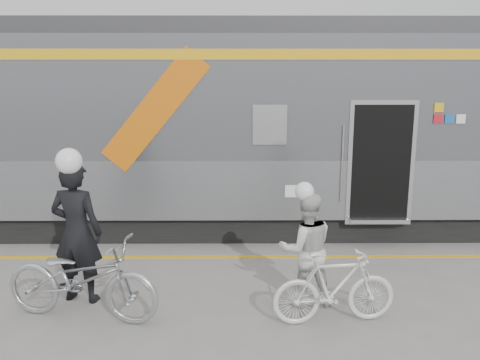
{
  "coord_description": "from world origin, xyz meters",
  "views": [
    {
      "loc": [
        0.44,
        -6.19,
        3.23
      ],
      "look_at": [
        0.49,
        1.6,
        1.5
      ],
      "focal_mm": 38.0,
      "sensor_mm": 36.0,
      "label": 1
    }
  ],
  "objects_px": {
    "man": "(77,232)",
    "bicycle_right": "(335,288)",
    "woman": "(306,249)",
    "bicycle_left": "(82,279)"
  },
  "relations": [
    {
      "from": "bicycle_left",
      "to": "woman",
      "type": "bearing_deg",
      "value": -70.22
    },
    {
      "from": "man",
      "to": "bicycle_right",
      "type": "relative_size",
      "value": 1.25
    },
    {
      "from": "bicycle_left",
      "to": "woman",
      "type": "distance_m",
      "value": 3.0
    },
    {
      "from": "man",
      "to": "woman",
      "type": "relative_size",
      "value": 1.26
    },
    {
      "from": "man",
      "to": "bicycle_right",
      "type": "xyz_separation_m",
      "value": [
        3.46,
        -0.69,
        -0.52
      ]
    },
    {
      "from": "bicycle_left",
      "to": "woman",
      "type": "height_order",
      "value": "woman"
    },
    {
      "from": "man",
      "to": "bicycle_left",
      "type": "xyz_separation_m",
      "value": [
        0.2,
        -0.55,
        -0.45
      ]
    },
    {
      "from": "man",
      "to": "bicycle_left",
      "type": "bearing_deg",
      "value": 121.89
    },
    {
      "from": "bicycle_right",
      "to": "man",
      "type": "bearing_deg",
      "value": 71.8
    },
    {
      "from": "man",
      "to": "woman",
      "type": "distance_m",
      "value": 3.17
    }
  ]
}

